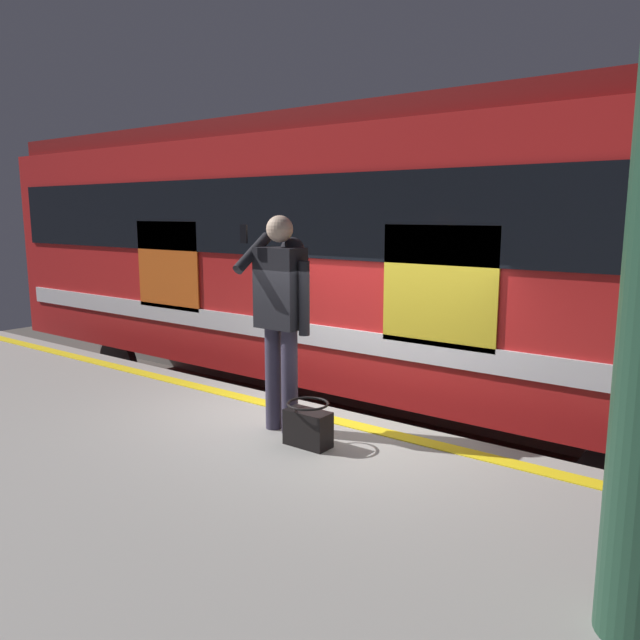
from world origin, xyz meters
The scene contains 8 objects.
ground_plane centered at (0.00, 0.00, 0.00)m, with size 24.97×24.97×0.00m, color #4C4742.
platform centered at (0.00, 2.40, 0.56)m, with size 13.13×4.80×1.12m, color gray.
safety_line centered at (0.00, 0.30, 1.12)m, with size 12.87×0.16×0.01m, color yellow.
track_rail_near centered at (0.00, -1.60, 0.08)m, with size 17.07×0.08×0.16m, color slate.
track_rail_far centered at (0.00, -3.04, 0.08)m, with size 17.07×0.08×0.16m, color slate.
train_carriage centered at (1.43, -2.32, 2.51)m, with size 11.36×3.11×3.94m.
passenger centered at (0.11, 0.76, 2.20)m, with size 0.57×0.55×1.82m.
handbag centered at (-0.29, 0.92, 1.28)m, with size 0.38×0.34×0.36m.
Camera 1 is at (-3.19, 4.63, 2.96)m, focal length 34.71 mm.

